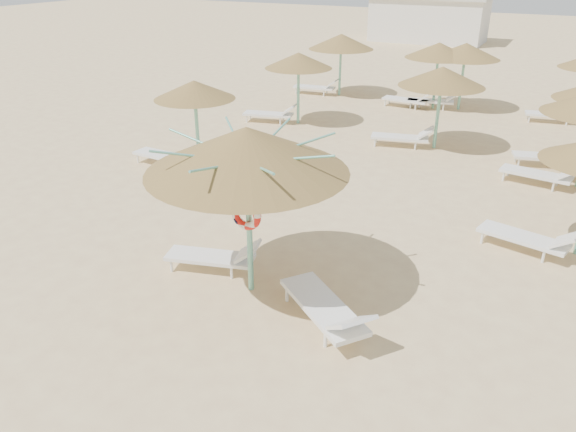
% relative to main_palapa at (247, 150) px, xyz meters
% --- Properties ---
extents(ground, '(120.00, 120.00, 0.00)m').
position_rel_main_palapa_xyz_m(ground, '(0.45, 0.24, -2.86)').
color(ground, '#E1C689').
rests_on(ground, ground).
extents(main_palapa, '(3.66, 3.66, 3.28)m').
position_rel_main_palapa_xyz_m(main_palapa, '(0.00, 0.00, 0.00)').
color(main_palapa, '#6DBDA3').
rests_on(main_palapa, ground).
extents(lounger_main_a, '(2.04, 1.08, 0.71)m').
position_rel_main_palapa_xyz_m(lounger_main_a, '(-0.99, 0.28, -2.52)').
color(lounger_main_a, white).
rests_on(lounger_main_a, ground).
extents(lounger_main_b, '(2.22, 1.93, 0.83)m').
position_rel_main_palapa_xyz_m(lounger_main_b, '(1.82, -0.48, -2.47)').
color(lounger_main_b, white).
rests_on(lounger_main_b, ground).
extents(palapa_field, '(19.86, 14.31, 2.73)m').
position_rel_main_palapa_xyz_m(palapa_field, '(2.23, 11.31, -0.56)').
color(palapa_field, '#6DBDA3').
rests_on(palapa_field, ground).
extents(service_hut, '(8.40, 4.40, 3.25)m').
position_rel_main_palapa_xyz_m(service_hut, '(-5.55, 35.24, -1.22)').
color(service_hut, silver).
rests_on(service_hut, ground).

